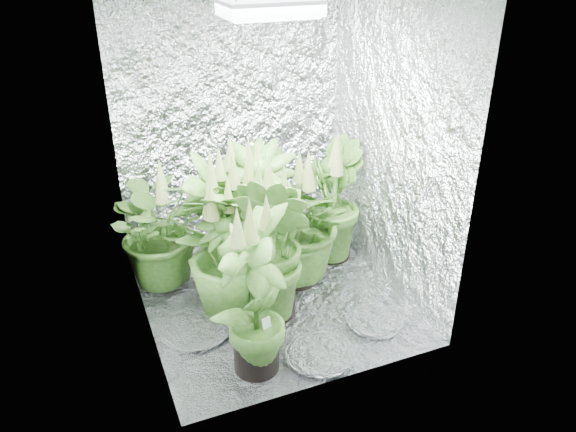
# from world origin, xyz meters

# --- Properties ---
(ground) EXTENTS (1.60, 1.60, 0.00)m
(ground) POSITION_xyz_m (0.00, 0.00, 0.00)
(ground) COLOR white
(ground) RESTS_ON ground
(walls) EXTENTS (1.62, 1.62, 2.00)m
(walls) POSITION_xyz_m (0.00, 0.00, 1.00)
(walls) COLOR white
(walls) RESTS_ON ground
(grow_lamp) EXTENTS (0.50, 0.30, 0.22)m
(grow_lamp) POSITION_xyz_m (0.00, 0.00, 1.83)
(grow_lamp) COLOR gray
(grow_lamp) RESTS_ON ceiling
(plant_a) EXTENTS (0.89, 0.89, 0.87)m
(plant_a) POSITION_xyz_m (-0.61, 0.51, 0.41)
(plant_a) COLOR black
(plant_a) RESTS_ON ground
(plant_b) EXTENTS (0.70, 0.70, 1.03)m
(plant_b) POSITION_xyz_m (-0.29, 0.26, 0.48)
(plant_b) COLOR black
(plant_b) RESTS_ON ground
(plant_c) EXTENTS (0.61, 0.61, 0.97)m
(plant_c) POSITION_xyz_m (0.61, 0.39, 0.44)
(plant_c) COLOR black
(plant_c) RESTS_ON ground
(plant_d) EXTENTS (0.60, 0.60, 0.93)m
(plant_d) POSITION_xyz_m (-0.30, 0.02, 0.42)
(plant_d) COLOR black
(plant_d) RESTS_ON ground
(plant_e) EXTENTS (0.92, 0.92, 0.95)m
(plant_e) POSITION_xyz_m (0.24, 0.18, 0.44)
(plant_e) COLOR black
(plant_e) RESTS_ON ground
(plant_f) EXTENTS (0.61, 0.61, 1.07)m
(plant_f) POSITION_xyz_m (-0.31, -0.54, 0.50)
(plant_f) COLOR black
(plant_f) RESTS_ON ground
(plant_g) EXTENTS (0.68, 0.68, 1.06)m
(plant_g) POSITION_xyz_m (-0.05, -0.11, 0.49)
(plant_g) COLOR black
(plant_g) RESTS_ON ground
(plant_h) EXTENTS (0.74, 0.74, 1.07)m
(plant_h) POSITION_xyz_m (-0.03, 0.26, 0.48)
(plant_h) COLOR black
(plant_h) RESTS_ON ground
(circulation_fan) EXTENTS (0.18, 0.34, 0.39)m
(circulation_fan) POSITION_xyz_m (0.58, 0.35, 0.17)
(circulation_fan) COLOR black
(circulation_fan) RESTS_ON ground
(plant_label) EXTENTS (0.05, 0.04, 0.08)m
(plant_label) POSITION_xyz_m (-0.26, -0.57, 0.30)
(plant_label) COLOR white
(plant_label) RESTS_ON plant_f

